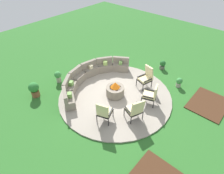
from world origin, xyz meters
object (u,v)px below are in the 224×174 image
(lounge_chair_back_right, at_px, (146,77))
(potted_plant_3, at_px, (163,65))
(lounge_chair_front_right, at_px, (135,109))
(potted_plant_1, at_px, (179,82))
(lounge_chair_back_left, at_px, (151,94))
(potted_plant_0, at_px, (58,76))
(lounge_chair_front_left, at_px, (104,111))
(curved_stone_bench, at_px, (90,76))
(fire_pit, at_px, (115,90))
(potted_plant_2, at_px, (34,89))

(lounge_chair_back_right, height_order, potted_plant_3, lounge_chair_back_right)
(potted_plant_3, bearing_deg, lounge_chair_back_right, -174.35)
(lounge_chair_front_right, relative_size, lounge_chair_back_right, 0.95)
(lounge_chair_front_right, distance_m, potted_plant_1, 3.35)
(lounge_chair_back_right, relative_size, potted_plant_3, 2.17)
(lounge_chair_back_left, height_order, potted_plant_3, lounge_chair_back_left)
(lounge_chair_back_left, xyz_separation_m, potted_plant_1, (2.07, -0.39, -0.30))
(lounge_chair_back_left, xyz_separation_m, potted_plant_0, (-1.74, 4.56, -0.22))
(potted_plant_0, height_order, potted_plant_1, potted_plant_0)
(lounge_chair_front_left, bearing_deg, potted_plant_1, 53.29)
(lounge_chair_front_right, relative_size, potted_plant_3, 2.06)
(curved_stone_bench, xyz_separation_m, lounge_chair_front_right, (-0.59, -3.29, 0.24))
(potted_plant_0, bearing_deg, curved_stone_bench, -50.17)
(fire_pit, xyz_separation_m, potted_plant_0, (-1.10, 2.99, 0.01))
(lounge_chair_front_right, height_order, potted_plant_3, lounge_chair_front_right)
(lounge_chair_front_left, relative_size, potted_plant_0, 1.71)
(lounge_chair_back_left, relative_size, potted_plant_2, 1.33)
(curved_stone_bench, height_order, lounge_chair_back_left, lounge_chair_back_left)
(curved_stone_bench, height_order, lounge_chair_front_right, lounge_chair_front_right)
(potted_plant_0, bearing_deg, fire_pit, -69.83)
(fire_pit, xyz_separation_m, potted_plant_3, (3.64, -0.48, -0.08))
(lounge_chair_back_left, xyz_separation_m, potted_plant_3, (3.00, 1.08, -0.31))
(potted_plant_2, relative_size, potted_plant_3, 1.45)
(lounge_chair_back_left, relative_size, lounge_chair_back_right, 0.89)
(fire_pit, height_order, curved_stone_bench, curved_stone_bench)
(lounge_chair_back_left, height_order, potted_plant_2, lounge_chair_back_left)
(curved_stone_bench, height_order, lounge_chair_front_left, lounge_chair_front_left)
(lounge_chair_back_right, bearing_deg, potted_plant_2, 64.88)
(fire_pit, bearing_deg, potted_plant_2, 131.10)
(fire_pit, xyz_separation_m, lounge_chair_front_right, (-0.61, -1.59, 0.25))
(lounge_chair_back_left, bearing_deg, fire_pit, 92.07)
(lounge_chair_front_left, distance_m, potted_plant_1, 4.43)
(potted_plant_3, bearing_deg, lounge_chair_front_left, -177.30)
(fire_pit, xyz_separation_m, potted_plant_2, (-2.53, 2.90, 0.06))
(fire_pit, distance_m, curved_stone_bench, 1.70)
(lounge_chair_front_right, bearing_deg, fire_pit, 89.92)
(fire_pit, distance_m, potted_plant_3, 3.67)
(lounge_chair_back_right, bearing_deg, potted_plant_0, 51.98)
(potted_plant_1, relative_size, potted_plant_3, 0.99)
(potted_plant_0, bearing_deg, lounge_chair_back_left, -69.12)
(fire_pit, distance_m, lounge_chair_front_right, 1.72)
(curved_stone_bench, bearing_deg, potted_plant_0, 129.83)
(potted_plant_1, bearing_deg, potted_plant_0, 127.58)
(lounge_chair_front_right, height_order, potted_plant_0, lounge_chair_front_right)
(fire_pit, height_order, potted_plant_0, fire_pit)
(lounge_chair_front_right, distance_m, potted_plant_0, 4.61)
(lounge_chair_front_left, height_order, potted_plant_1, lounge_chair_front_left)
(potted_plant_3, bearing_deg, fire_pit, 172.42)
(fire_pit, xyz_separation_m, lounge_chair_back_right, (1.56, -0.69, 0.27))
(lounge_chair_front_right, height_order, lounge_chair_back_left, lounge_chair_front_right)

